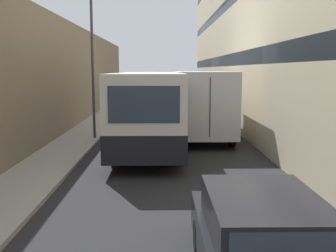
# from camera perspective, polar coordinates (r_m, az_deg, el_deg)

# --- Properties ---
(ground_plane) EXTENTS (150.00, 150.00, 0.00)m
(ground_plane) POSITION_cam_1_polar(r_m,az_deg,el_deg) (15.20, -0.01, -4.21)
(ground_plane) COLOR #232326
(sidewalk_left) EXTENTS (1.97, 60.00, 0.12)m
(sidewalk_left) POSITION_cam_1_polar(r_m,az_deg,el_deg) (15.68, -15.27, -3.89)
(sidewalk_left) COLOR #9E998E
(sidewalk_left) RESTS_ON ground_plane
(building_left_shopfront) EXTENTS (2.40, 60.00, 5.81)m
(building_left_shopfront) POSITION_cam_1_polar(r_m,az_deg,el_deg) (16.02, -22.89, 5.31)
(building_left_shopfront) COLOR #847056
(building_left_shopfront) RESTS_ON ground_plane
(car_hatchback) EXTENTS (1.84, 4.25, 1.44)m
(car_hatchback) POSITION_cam_1_polar(r_m,az_deg,el_deg) (6.17, 13.77, -16.33)
(car_hatchback) COLOR black
(car_hatchback) RESTS_ON ground_plane
(bus) EXTENTS (2.60, 10.36, 3.14)m
(bus) POSITION_cam_1_polar(r_m,az_deg,el_deg) (16.66, -2.67, 2.65)
(bus) COLOR silver
(bus) RESTS_ON ground_plane
(box_truck) EXTENTS (2.47, 7.41, 3.17)m
(box_truck) POSITION_cam_1_polar(r_m,az_deg,el_deg) (18.96, 4.85, 3.43)
(box_truck) COLOR silver
(box_truck) RESTS_ON ground_plane
(panel_van) EXTENTS (1.88, 4.54, 1.81)m
(panel_van) POSITION_cam_1_polar(r_m,az_deg,el_deg) (29.06, -3.68, 3.74)
(panel_van) COLOR #BCBCC1
(panel_van) RESTS_ON ground_plane
(street_lamp) EXTENTS (0.36, 0.80, 7.13)m
(street_lamp) POSITION_cam_1_polar(r_m,az_deg,el_deg) (18.47, -11.01, 13.54)
(street_lamp) COLOR #38383D
(street_lamp) RESTS_ON sidewalk_left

